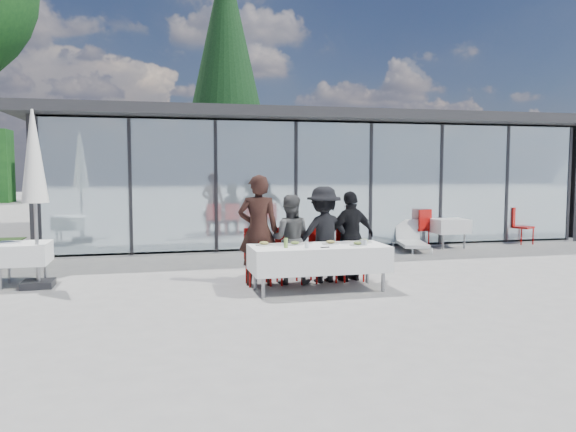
% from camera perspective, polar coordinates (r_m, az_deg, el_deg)
% --- Properties ---
extents(ground, '(90.00, 90.00, 0.00)m').
position_cam_1_polar(ground, '(9.73, 0.74, -7.12)').
color(ground, gray).
rests_on(ground, ground).
extents(pavilion, '(14.80, 8.80, 3.44)m').
position_cam_1_polar(pavilion, '(17.92, 0.54, 5.22)').
color(pavilion, gray).
rests_on(pavilion, ground).
extents(treeline, '(62.50, 2.00, 4.40)m').
position_cam_1_polar(treeline, '(37.23, -13.02, 4.94)').
color(treeline, '#133C16').
rests_on(treeline, ground).
extents(dining_table, '(2.26, 0.96, 0.75)m').
position_cam_1_polar(dining_table, '(9.31, 3.13, -4.30)').
color(dining_table, white).
rests_on(dining_table, ground).
extents(diner_a, '(0.81, 0.81, 1.91)m').
position_cam_1_polar(diner_a, '(9.68, -3.04, -1.45)').
color(diner_a, black).
rests_on(diner_a, ground).
extents(diner_chair_a, '(0.44, 0.44, 0.97)m').
position_cam_1_polar(diner_chair_a, '(9.83, -3.13, -3.82)').
color(diner_chair_a, '#AC0E0B').
rests_on(diner_chair_a, ground).
extents(diner_b, '(0.93, 0.93, 1.56)m').
position_cam_1_polar(diner_b, '(9.82, 0.15, -2.38)').
color(diner_b, '#4D4D4D').
rests_on(diner_b, ground).
extents(diner_chair_b, '(0.44, 0.44, 0.97)m').
position_cam_1_polar(diner_chair_b, '(9.94, 0.02, -3.72)').
color(diner_chair_b, '#AC0E0B').
rests_on(diner_chair_b, ground).
extents(diner_c, '(1.21, 1.21, 1.70)m').
position_cam_1_polar(diner_c, '(9.98, 3.65, -1.88)').
color(diner_c, black).
rests_on(diner_c, ground).
extents(diner_chair_c, '(0.44, 0.44, 0.97)m').
position_cam_1_polar(diner_chair_c, '(10.10, 3.48, -3.59)').
color(diner_chair_c, '#AC0E0B').
rests_on(diner_chair_c, ground).
extents(diner_d, '(1.16, 1.16, 1.62)m').
position_cam_1_polar(diner_d, '(10.14, 6.43, -2.04)').
color(diner_d, black).
rests_on(diner_d, ground).
extents(diner_chair_d, '(0.44, 0.44, 0.97)m').
position_cam_1_polar(diner_chair_d, '(10.26, 6.24, -3.47)').
color(diner_chair_d, '#AC0E0B').
rests_on(diner_chair_d, ground).
extents(plate_a, '(0.28, 0.28, 0.07)m').
position_cam_1_polar(plate_a, '(9.28, -2.46, -2.85)').
color(plate_a, silver).
rests_on(plate_a, dining_table).
extents(plate_b, '(0.28, 0.28, 0.07)m').
position_cam_1_polar(plate_b, '(9.31, 0.71, -2.83)').
color(plate_b, silver).
rests_on(plate_b, dining_table).
extents(plate_c, '(0.28, 0.28, 0.07)m').
position_cam_1_polar(plate_c, '(9.44, 4.35, -2.73)').
color(plate_c, silver).
rests_on(plate_c, dining_table).
extents(plate_d, '(0.28, 0.28, 0.07)m').
position_cam_1_polar(plate_d, '(9.69, 7.73, -2.57)').
color(plate_d, silver).
rests_on(plate_d, dining_table).
extents(plate_extra, '(0.28, 0.28, 0.07)m').
position_cam_1_polar(plate_extra, '(9.34, 7.12, -2.84)').
color(plate_extra, silver).
rests_on(plate_extra, dining_table).
extents(juice_bottle, '(0.06, 0.06, 0.16)m').
position_cam_1_polar(juice_bottle, '(8.97, -0.22, -2.76)').
color(juice_bottle, '#7FAA47').
rests_on(juice_bottle, dining_table).
extents(drinking_glasses, '(1.08, 0.14, 0.10)m').
position_cam_1_polar(drinking_glasses, '(9.18, 5.83, -2.79)').
color(drinking_glasses, silver).
rests_on(drinking_glasses, dining_table).
extents(folded_eyeglasses, '(0.14, 0.03, 0.01)m').
position_cam_1_polar(folded_eyeglasses, '(9.02, 3.77, -3.18)').
color(folded_eyeglasses, black).
rests_on(folded_eyeglasses, dining_table).
extents(spare_table_left, '(0.86, 0.86, 0.74)m').
position_cam_1_polar(spare_table_left, '(10.70, -25.34, -3.48)').
color(spare_table_left, white).
rests_on(spare_table_left, ground).
extents(spare_table_right, '(0.86, 0.86, 0.74)m').
position_cam_1_polar(spare_table_right, '(14.98, 15.94, -0.97)').
color(spare_table_right, white).
rests_on(spare_table_right, ground).
extents(spare_chair_a, '(0.60, 0.60, 0.97)m').
position_cam_1_polar(spare_chair_a, '(16.38, 22.51, -0.73)').
color(spare_chair_a, '#AC0E0B').
rests_on(spare_chair_a, ground).
extents(spare_chair_b, '(0.56, 0.56, 0.97)m').
position_cam_1_polar(spare_chair_b, '(14.88, 13.44, -1.02)').
color(spare_chair_b, '#AC0E0B').
rests_on(spare_chair_b, ground).
extents(market_umbrella, '(0.50, 0.50, 3.00)m').
position_cam_1_polar(market_umbrella, '(10.31, -24.39, 4.36)').
color(market_umbrella, black).
rests_on(market_umbrella, ground).
extents(lounger, '(0.89, 1.43, 0.72)m').
position_cam_1_polar(lounger, '(14.32, 12.34, -2.35)').
color(lounger, white).
rests_on(lounger, ground).
extents(conifer_tree, '(4.00, 4.00, 10.50)m').
position_cam_1_polar(conifer_tree, '(22.76, -6.32, 14.81)').
color(conifer_tree, '#382316').
rests_on(conifer_tree, ground).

